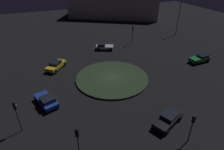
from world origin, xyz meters
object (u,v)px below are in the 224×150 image
car_green (200,58)px  car_yellow (56,65)px  car_silver (104,47)px  streetlamp_southeast (179,13)px  traffic_light_northwest (78,139)px  traffic_light_west (192,123)px  car_blue (46,100)px  store_building (114,5)px  car_black (168,119)px  traffic_light_northwest_near (16,111)px  traffic_light_southeast (132,32)px

car_green → car_yellow: (7.67, 26.72, -0.02)m
car_silver → streetlamp_southeast: size_ratio=0.44×
car_green → traffic_light_northwest: (-12.74, 27.13, 2.27)m
traffic_light_northwest → traffic_light_west: size_ratio=1.16×
car_silver → car_blue: (-15.54, 13.98, -0.01)m
store_building → car_silver: bearing=93.9°
car_black → streetlamp_southeast: size_ratio=0.48×
traffic_light_northwest → streetlamp_southeast: 43.81m
car_yellow → car_silver: car_yellow is taller
traffic_light_northwest_near → store_building: size_ratio=0.13×
car_black → store_building: bearing=-129.6°
car_black → traffic_light_northwest_near: size_ratio=1.11×
car_yellow → traffic_light_northwest: size_ratio=1.04×
car_black → car_blue: (9.18, 13.33, -0.02)m
car_yellow → streetlamp_southeast: (7.79, -33.00, 5.11)m
car_yellow → traffic_light_west: size_ratio=1.20×
car_green → car_silver: bearing=-42.9°
car_black → car_yellow: (19.37, 10.70, 0.03)m
car_green → store_building: (41.48, 1.20, 3.35)m
car_green → store_building: size_ratio=0.12×
store_building → car_yellow: bearing=83.4°
car_black → car_blue: size_ratio=1.01×
car_green → streetlamp_southeast: bearing=-114.7°
car_blue → store_building: size_ratio=0.14×
car_silver → traffic_light_west: (-27.83, 0.26, 1.94)m
car_green → traffic_light_northwest: size_ratio=0.95×
traffic_light_west → store_building: 58.12m
car_green → traffic_light_northwest: 30.06m
car_black → car_yellow: bearing=-85.1°
traffic_light_northwest_near → store_building: (47.84, -31.32, 1.18)m
streetlamp_southeast → traffic_light_southeast: bearing=97.5°
car_green → car_yellow: car_yellow is taller
traffic_light_northwest_near → car_green: bearing=-15.1°
car_yellow → traffic_light_northwest_near: (-14.04, 5.80, 2.19)m
traffic_light_southeast → streetlamp_southeast: size_ratio=0.46×
traffic_light_west → streetlamp_southeast: streetlamp_southeast is taller
traffic_light_northwest_near → traffic_light_northwest: bearing=-75.9°
traffic_light_southeast → streetlamp_southeast: 14.73m
car_black → streetlamp_southeast: 35.51m
car_yellow → car_blue: 10.53m
car_black → traffic_light_west: traffic_light_west is taller
car_black → car_silver: car_silver is taller
car_blue → streetlamp_southeast: bearing=-81.7°
traffic_light_northwest → traffic_light_northwest_near: traffic_light_northwest is taller
car_green → traffic_light_southeast: traffic_light_southeast is taller
traffic_light_west → car_silver: bearing=-10.9°
car_green → traffic_light_northwest: bearing=22.6°
traffic_light_northwest_near → traffic_light_west: (-8.44, -16.89, -0.29)m
traffic_light_northwest → streetlamp_southeast: (28.20, -33.41, 2.82)m
car_yellow → traffic_light_west: 25.14m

